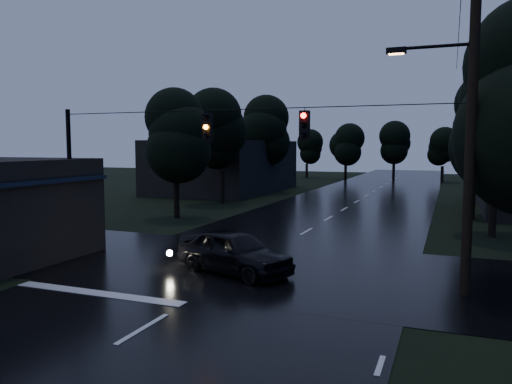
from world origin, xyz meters
The scene contains 14 objects.
main_road centered at (0.00, 30.00, 0.00)m, with size 12.00×120.00×0.02m, color black.
cross_street centered at (0.00, 12.00, 0.00)m, with size 60.00×9.00×0.02m, color black.
building_far_left centered at (-14.00, 40.00, 2.50)m, with size 10.00×16.00×5.00m, color black.
utility_pole_main centered at (7.41, 11.00, 5.26)m, with size 3.50×0.30×10.00m.
utility_pole_far centered at (8.30, 28.00, 3.88)m, with size 2.00×0.30×7.50m.
anchor_pole_left centered at (-7.50, 11.00, 3.00)m, with size 0.18×0.18×6.00m, color black.
span_signals centered at (0.56, 10.99, 5.24)m, with size 15.00×0.37×1.12m.
tree_left_a centered at (-9.00, 22.00, 5.24)m, with size 3.92×3.92×8.26m.
tree_left_b centered at (-9.60, 30.00, 5.62)m, with size 4.20×4.20×8.85m.
tree_left_c centered at (-10.20, 40.00, 5.99)m, with size 4.48×4.48×9.44m.
tree_right_a centered at (9.00, 22.00, 5.62)m, with size 4.20×4.20×8.85m.
tree_right_b centered at (9.60, 30.00, 5.99)m, with size 4.48×4.48×9.44m.
tree_right_c centered at (10.20, 40.00, 6.37)m, with size 4.76×4.76×10.03m.
car centered at (-0.11, 10.84, 0.78)m, with size 1.84×4.58×1.56m, color black.
Camera 1 is at (6.98, -5.15, 4.55)m, focal length 35.00 mm.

